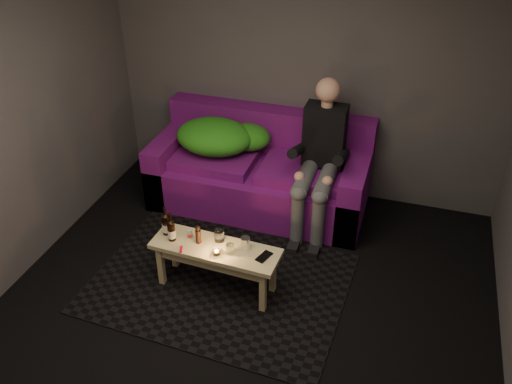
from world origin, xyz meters
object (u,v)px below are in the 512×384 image
person (320,156)px  steel_cup (245,243)px  sofa (261,173)px  beer_bottle_b (171,230)px  coffee_table (216,254)px  beer_bottle_a (166,224)px

person → steel_cup: person is taller
sofa → steel_cup: 1.36m
beer_bottle_b → steel_cup: bearing=6.9°
coffee_table → beer_bottle_b: (-0.38, -0.02, 0.18)m
coffee_table → beer_bottle_a: size_ratio=4.09×
sofa → person: bearing=-15.7°
sofa → coffee_table: sofa is taller
sofa → steel_cup: (0.27, -1.32, 0.16)m
sofa → beer_bottle_a: 1.42m
steel_cup → beer_bottle_a: bearing=-178.9°
person → beer_bottle_b: bearing=-128.6°
beer_bottle_a → coffee_table: bearing=-5.7°
person → beer_bottle_b: 1.58m
sofa → person: size_ratio=1.50×
sofa → coffee_table: size_ratio=1.99×
beer_bottle_a → beer_bottle_b: (0.08, -0.06, -0.00)m
sofa → beer_bottle_a: size_ratio=8.12×
sofa → beer_bottle_b: sofa is taller
beer_bottle_a → beer_bottle_b: bearing=-38.4°
sofa → person: (0.63, -0.18, 0.41)m
sofa → beer_bottle_b: (-0.35, -1.40, 0.20)m
coffee_table → beer_bottle_a: (-0.45, 0.05, 0.18)m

